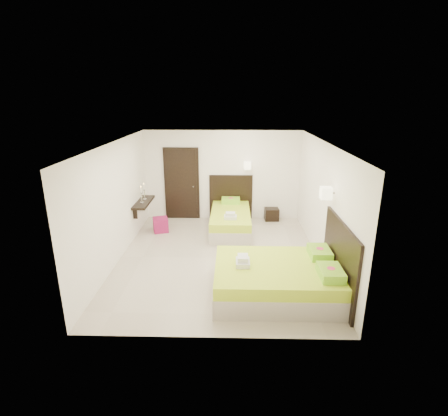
{
  "coord_description": "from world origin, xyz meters",
  "views": [
    {
      "loc": [
        0.29,
        -7.22,
        3.54
      ],
      "look_at": [
        0.1,
        0.3,
        1.1
      ],
      "focal_mm": 28.0,
      "sensor_mm": 36.0,
      "label": 1
    }
  ],
  "objects_px": {
    "bed_single": "(231,219)",
    "nightstand": "(271,214)",
    "bed_double": "(281,278)",
    "ottoman": "(161,225)"
  },
  "relations": [
    {
      "from": "bed_single",
      "to": "ottoman",
      "type": "relative_size",
      "value": 5.54
    },
    {
      "from": "ottoman",
      "to": "bed_single",
      "type": "bearing_deg",
      "value": 5.68
    },
    {
      "from": "bed_double",
      "to": "ottoman",
      "type": "distance_m",
      "value": 4.19
    },
    {
      "from": "bed_single",
      "to": "nightstand",
      "type": "height_order",
      "value": "bed_single"
    },
    {
      "from": "bed_single",
      "to": "ottoman",
      "type": "xyz_separation_m",
      "value": [
        -1.9,
        -0.19,
        -0.12
      ]
    },
    {
      "from": "bed_single",
      "to": "bed_double",
      "type": "height_order",
      "value": "bed_double"
    },
    {
      "from": "bed_single",
      "to": "ottoman",
      "type": "distance_m",
      "value": 1.91
    },
    {
      "from": "nightstand",
      "to": "bed_double",
      "type": "bearing_deg",
      "value": -96.94
    },
    {
      "from": "nightstand",
      "to": "bed_single",
      "type": "bearing_deg",
      "value": -149.73
    },
    {
      "from": "bed_single",
      "to": "nightstand",
      "type": "relative_size",
      "value": 5.24
    }
  ]
}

